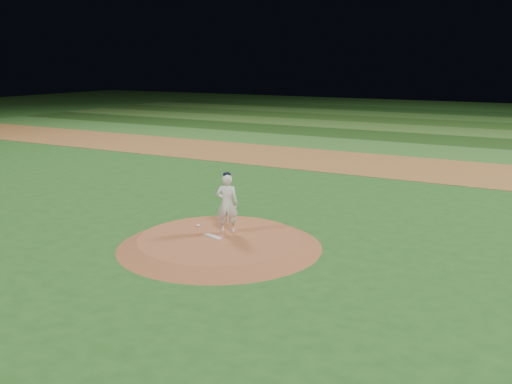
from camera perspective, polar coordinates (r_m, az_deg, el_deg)
name	(u,v)px	position (r m, az deg, el deg)	size (l,w,h in m)	color
ground	(220,246)	(15.48, -3.63, -5.44)	(120.00, 120.00, 0.00)	#22561C
infield_dirt_band	(378,165)	(27.94, 12.10, 2.69)	(70.00, 6.00, 0.02)	#935F2D
outfield_stripe_0	(408,149)	(33.17, 14.94, 4.14)	(70.00, 5.00, 0.02)	#316826
outfield_stripe_1	(428,139)	(37.99, 16.85, 5.11)	(70.00, 5.00, 0.02)	#1C3F14
outfield_stripe_2	(444,131)	(42.86, 18.33, 5.86)	(70.00, 5.00, 0.02)	#3B6926
outfield_stripe_3	(458,124)	(47.75, 19.51, 6.45)	(70.00, 5.00, 0.02)	#244D18
outfield_stripe_4	(468,118)	(52.66, 20.47, 6.93)	(70.00, 5.00, 0.02)	#346625
outfield_stripe_5	(477,114)	(57.59, 21.27, 7.32)	(70.00, 5.00, 0.02)	#1A4416
pitchers_mound	(220,242)	(15.45, -3.63, -5.00)	(5.50, 5.50, 0.25)	#9B5530
pitching_rubber	(213,237)	(15.44, -4.29, -4.46)	(0.63, 0.16, 0.03)	silver
rosin_bag	(198,225)	(16.43, -5.78, -3.35)	(0.11, 0.11, 0.06)	white
pitcher_on_mound	(227,203)	(15.62, -2.90, -1.09)	(0.71, 0.59, 1.70)	white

